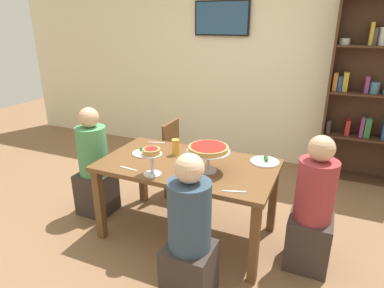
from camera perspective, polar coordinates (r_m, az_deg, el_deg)
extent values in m
plane|color=#846042|center=(3.34, -0.71, -15.03)|extent=(12.00, 12.00, 0.00)
cube|color=beige|center=(4.84, 10.28, 13.75)|extent=(8.00, 0.12, 2.80)
cube|color=brown|center=(2.98, -0.77, -3.68)|extent=(1.56, 0.87, 0.04)
cube|color=brown|center=(3.22, -15.60, -9.99)|extent=(0.07, 0.07, 0.70)
cube|color=brown|center=(2.66, 10.64, -16.56)|extent=(0.07, 0.07, 0.70)
cube|color=brown|center=(3.75, -8.48, -4.84)|extent=(0.07, 0.07, 0.70)
cube|color=brown|center=(3.29, 13.74, -9.06)|extent=(0.07, 0.07, 0.70)
cube|color=#422819|center=(4.54, 22.41, 8.28)|extent=(0.03, 0.30, 2.20)
cube|color=#422819|center=(4.70, 29.02, 7.63)|extent=(1.10, 0.02, 2.20)
cube|color=#422819|center=(4.88, 26.95, -5.19)|extent=(1.04, 0.28, 0.02)
cube|color=#422819|center=(4.69, 28.02, 0.91)|extent=(1.04, 0.28, 0.02)
cube|color=#422819|center=(4.56, 29.16, 7.43)|extent=(1.04, 0.28, 0.02)
cube|color=#3D3838|center=(4.64, 22.42, 2.86)|extent=(0.05, 0.13, 0.17)
cube|color=maroon|center=(4.64, 25.15, 2.62)|extent=(0.05, 0.13, 0.19)
cube|color=#7A3370|center=(4.64, 27.16, 2.67)|extent=(0.04, 0.13, 0.25)
cube|color=#2D6B38|center=(4.65, 27.92, 2.51)|extent=(0.07, 0.11, 0.24)
cube|color=orange|center=(4.51, 23.40, 9.81)|extent=(0.05, 0.13, 0.22)
cube|color=navy|center=(4.52, 24.09, 9.50)|extent=(0.05, 0.13, 0.18)
cube|color=#B7932D|center=(4.51, 24.89, 9.70)|extent=(0.06, 0.11, 0.23)
cube|color=#7A3370|center=(4.53, 27.85, 9.05)|extent=(0.04, 0.13, 0.20)
cylinder|color=#3D7084|center=(4.54, 28.82, 8.49)|extent=(0.12, 0.12, 0.14)
cylinder|color=beige|center=(4.46, 24.75, 15.73)|extent=(0.12, 0.12, 0.07)
cube|color=#B7932D|center=(4.47, 28.47, 16.34)|extent=(0.04, 0.13, 0.25)
cube|color=#3D3838|center=(4.47, 28.96, 15.87)|extent=(0.04, 0.13, 0.19)
cylinder|color=beige|center=(4.48, 30.00, 15.74)|extent=(0.10, 0.10, 0.20)
cube|color=black|center=(4.84, 5.16, 20.73)|extent=(0.77, 0.05, 0.46)
cube|color=navy|center=(4.82, 5.05, 20.74)|extent=(0.73, 0.01, 0.42)
cube|color=#382D28|center=(3.02, 19.32, -15.49)|extent=(0.34, 0.34, 0.45)
cylinder|color=#993338|center=(2.77, 20.46, -7.47)|extent=(0.30, 0.30, 0.50)
sphere|color=tan|center=(2.64, 21.39, -0.71)|extent=(0.20, 0.20, 0.20)
cube|color=#382D28|center=(2.59, -0.41, -21.06)|extent=(0.34, 0.34, 0.45)
cylinder|color=#33475B|center=(2.30, -0.44, -12.16)|extent=(0.30, 0.30, 0.50)
sphere|color=beige|center=(2.13, -0.46, -4.20)|extent=(0.20, 0.20, 0.20)
cube|color=#382D28|center=(3.71, -15.99, -7.96)|extent=(0.34, 0.34, 0.45)
cylinder|color=#4C935B|center=(3.51, -16.74, -1.11)|extent=(0.30, 0.30, 0.50)
sphere|color=tan|center=(3.40, -17.33, 4.38)|extent=(0.20, 0.20, 0.20)
cube|color=brown|center=(3.81, -1.14, -2.87)|extent=(0.40, 0.40, 0.04)
cube|color=brown|center=(3.80, -3.63, 0.75)|extent=(0.04, 0.36, 0.42)
cylinder|color=brown|center=(3.99, 2.23, -5.32)|extent=(0.04, 0.04, 0.41)
cylinder|color=brown|center=(3.70, 0.23, -7.49)|extent=(0.04, 0.04, 0.41)
cylinder|color=brown|center=(4.12, -2.32, -4.47)|extent=(0.04, 0.04, 0.41)
cylinder|color=brown|center=(3.84, -4.61, -6.48)|extent=(0.04, 0.04, 0.41)
cylinder|color=silver|center=(2.82, 2.77, -4.58)|extent=(0.15, 0.15, 0.01)
cylinder|color=silver|center=(2.78, 2.80, -2.92)|extent=(0.03, 0.03, 0.17)
cylinder|color=silver|center=(2.75, 2.84, -1.25)|extent=(0.36, 0.36, 0.01)
cylinder|color=tan|center=(2.74, 2.84, -0.80)|extent=(0.33, 0.33, 0.04)
cylinder|color=maroon|center=(2.73, 2.85, -0.37)|extent=(0.30, 0.30, 0.00)
cylinder|color=silver|center=(2.77, -6.81, -5.15)|extent=(0.15, 0.15, 0.01)
cylinder|color=silver|center=(2.74, -6.89, -3.46)|extent=(0.03, 0.03, 0.17)
cylinder|color=silver|center=(2.70, -6.96, -1.76)|extent=(0.17, 0.17, 0.01)
cylinder|color=tan|center=(2.69, -6.99, -1.26)|extent=(0.14, 0.14, 0.04)
cylinder|color=maroon|center=(2.69, -7.01, -0.80)|extent=(0.11, 0.11, 0.00)
cylinder|color=white|center=(3.21, -8.10, -1.57)|extent=(0.24, 0.24, 0.01)
sphere|color=#2D7028|center=(3.16, -8.20, -1.44)|extent=(0.04, 0.04, 0.04)
sphere|color=#2D7028|center=(3.25, -8.69, -0.82)|extent=(0.04, 0.04, 0.04)
cylinder|color=white|center=(3.06, 12.38, -2.99)|extent=(0.26, 0.26, 0.01)
sphere|color=#2D7028|center=(3.04, 12.67, -2.65)|extent=(0.04, 0.04, 0.04)
sphere|color=#2D7028|center=(3.08, 12.55, -2.29)|extent=(0.04, 0.04, 0.04)
cylinder|color=gold|center=(3.13, -2.83, -0.55)|extent=(0.07, 0.07, 0.15)
cylinder|color=white|center=(3.25, 1.76, -0.26)|extent=(0.06, 0.06, 0.10)
cube|color=silver|center=(2.91, -10.85, -4.16)|extent=(0.18, 0.03, 0.00)
cube|color=silver|center=(2.52, 7.21, -8.08)|extent=(0.18, 0.07, 0.00)
cube|color=silver|center=(3.48, -6.11, 0.26)|extent=(0.18, 0.06, 0.00)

